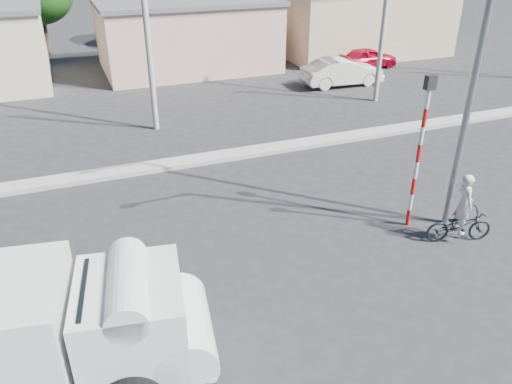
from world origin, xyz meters
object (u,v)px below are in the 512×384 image
object	(u,v)px
car_cream	(342,72)
car_red	(368,58)
cyclist	(462,213)
traffic_pole	(421,141)
bicycle	(459,226)
streetlight	(475,50)
truck	(33,334)

from	to	relation	value
car_cream	car_red	distance (m)	4.57
cyclist	car_cream	distance (m)	15.53
cyclist	traffic_pole	bearing A→B (deg)	49.11
bicycle	car_cream	distance (m)	15.53
cyclist	car_red	xyz separation A→B (m)	(8.40, 17.65, -0.24)
cyclist	streetlight	xyz separation A→B (m)	(0.18, 0.87, 4.11)
car_red	traffic_pole	size ratio (longest dim) A/B	0.82
car_red	streetlight	world-z (taller)	streetlight
bicycle	car_red	size ratio (longest dim) A/B	0.50
bicycle	car_red	distance (m)	19.54
truck	car_cream	distance (m)	22.30
car_cream	streetlight	world-z (taller)	streetlight
cyclist	car_red	bearing A→B (deg)	-9.29
streetlight	car_cream	bearing A→B (deg)	71.31
car_cream	streetlight	bearing A→B (deg)	163.87
bicycle	car_red	bearing A→B (deg)	-9.29
bicycle	traffic_pole	world-z (taller)	traffic_pole
truck	car_red	size ratio (longest dim) A/B	1.77
bicycle	car_red	world-z (taller)	car_red
truck	cyclist	bearing A→B (deg)	16.08
cyclist	car_cream	xyz separation A→B (m)	(4.87, 14.74, -0.12)
truck	traffic_pole	size ratio (longest dim) A/B	1.46
truck	car_cream	xyz separation A→B (m)	(15.45, 16.06, -0.66)
truck	car_red	distance (m)	26.84
car_red	traffic_pole	bearing A→B (deg)	152.20
truck	streetlight	size ratio (longest dim) A/B	0.71
car_red	cyclist	bearing A→B (deg)	155.81
car_red	streetlight	distance (m)	19.18
car_red	streetlight	size ratio (longest dim) A/B	0.40
truck	cyclist	xyz separation A→B (m)	(10.57, 1.32, -0.55)
truck	bicycle	xyz separation A→B (m)	(10.57, 1.32, -0.93)
car_red	streetlight	bearing A→B (deg)	155.17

